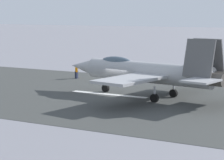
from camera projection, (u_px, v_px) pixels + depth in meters
ground_plane at (117, 95)px, 45.27m from camera, size 400.00×400.00×0.00m
runway_strip at (117, 95)px, 45.26m from camera, size 240.00×26.00×0.02m
fighter_jet at (147, 72)px, 43.70m from camera, size 17.88×15.16×5.62m
crew_person at (76, 72)px, 56.44m from camera, size 0.48×0.59×1.69m
marker_cone_mid at (142, 74)px, 58.18m from camera, size 0.44×0.44×0.55m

